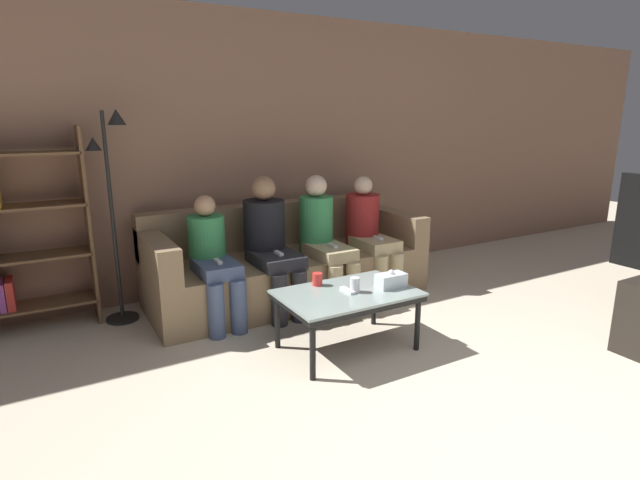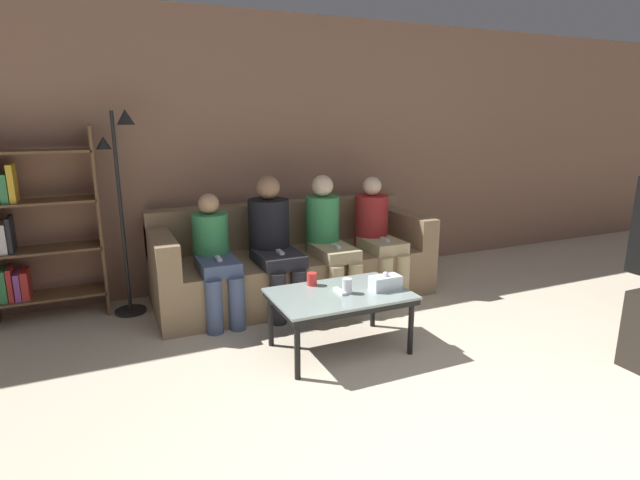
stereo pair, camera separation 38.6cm
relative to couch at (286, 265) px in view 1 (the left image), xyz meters
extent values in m
cube|color=#8C6651|center=(0.00, 0.55, 0.99)|extent=(12.00, 0.06, 2.60)
cube|color=#897051|center=(0.00, -0.06, -0.09)|extent=(2.52, 0.95, 0.43)
cube|color=#897051|center=(0.00, 0.32, 0.33)|extent=(2.52, 0.20, 0.41)
cube|color=#897051|center=(-1.17, -0.06, 0.27)|extent=(0.18, 0.95, 0.29)
cube|color=#897051|center=(1.17, -0.06, 0.27)|extent=(0.18, 0.95, 0.29)
cube|color=#8C9E99|center=(-0.10, -1.21, 0.12)|extent=(0.96, 0.63, 0.02)
cube|color=black|center=(-0.10, -1.21, 0.09)|extent=(0.94, 0.62, 0.04)
cylinder|color=black|center=(-0.53, -1.47, -0.12)|extent=(0.04, 0.04, 0.38)
cylinder|color=black|center=(0.33, -1.47, -0.12)|extent=(0.04, 0.04, 0.38)
cylinder|color=black|center=(-0.53, -0.94, -0.12)|extent=(0.04, 0.04, 0.38)
cylinder|color=black|center=(0.33, -0.94, -0.12)|extent=(0.04, 0.04, 0.38)
cylinder|color=silver|center=(-0.06, -1.24, 0.18)|extent=(0.07, 0.07, 0.11)
cylinder|color=red|center=(-0.22, -0.98, 0.18)|extent=(0.07, 0.07, 0.09)
cube|color=silver|center=(0.23, -1.28, 0.18)|extent=(0.22, 0.12, 0.10)
sphere|color=white|center=(0.23, -1.28, 0.24)|extent=(0.04, 0.04, 0.04)
cube|color=white|center=(-0.10, -1.21, 0.14)|extent=(0.04, 0.15, 0.02)
cube|color=brown|center=(-1.61, 0.32, 0.48)|extent=(0.02, 0.32, 1.58)
cube|color=brown|center=(-2.03, 0.32, -0.11)|extent=(0.84, 0.32, 0.02)
cube|color=#8E4293|center=(-2.26, 0.32, 0.01)|extent=(0.04, 0.24, 0.22)
cube|color=red|center=(-2.21, 0.32, 0.02)|extent=(0.05, 0.24, 0.23)
cube|color=brown|center=(-2.03, 0.32, 0.29)|extent=(0.84, 0.32, 0.02)
cube|color=brown|center=(-2.03, 0.32, 0.68)|extent=(0.84, 0.32, 0.02)
cube|color=brown|center=(-2.03, 0.32, 1.08)|extent=(0.84, 0.32, 0.02)
cylinder|color=black|center=(-1.44, 0.17, -0.30)|extent=(0.26, 0.26, 0.02)
cylinder|color=black|center=(-1.44, 0.17, 0.54)|extent=(0.03, 0.03, 1.70)
cone|color=black|center=(-1.34, 0.17, 1.34)|extent=(0.14, 0.14, 0.12)
cone|color=black|center=(-1.52, 0.21, 1.14)|extent=(0.12, 0.12, 0.10)
cylinder|color=#47567A|center=(-0.86, -0.56, -0.09)|extent=(0.13, 0.13, 0.43)
cylinder|color=#47567A|center=(-0.68, -0.56, -0.09)|extent=(0.13, 0.13, 0.43)
cube|color=#47567A|center=(-0.77, -0.33, 0.18)|extent=(0.30, 0.45, 0.10)
cylinder|color=#388E51|center=(-0.77, -0.11, 0.34)|extent=(0.30, 0.30, 0.43)
sphere|color=tan|center=(-0.77, -0.11, 0.64)|extent=(0.17, 0.17, 0.17)
cube|color=white|center=(-0.77, -0.38, 0.24)|extent=(0.04, 0.12, 0.02)
cylinder|color=#28282D|center=(-0.35, -0.58, -0.09)|extent=(0.13, 0.13, 0.43)
cylinder|color=#28282D|center=(-0.17, -0.58, -0.09)|extent=(0.13, 0.13, 0.43)
cube|color=#28282D|center=(-0.26, -0.35, 0.18)|extent=(0.36, 0.47, 0.10)
cylinder|color=black|center=(-0.26, -0.11, 0.38)|extent=(0.36, 0.36, 0.52)
sphere|color=#997051|center=(-0.26, -0.11, 0.75)|extent=(0.21, 0.21, 0.21)
cube|color=white|center=(-0.26, -0.39, 0.24)|extent=(0.04, 0.12, 0.02)
cylinder|color=tan|center=(0.17, -0.60, -0.09)|extent=(0.13, 0.13, 0.43)
cylinder|color=tan|center=(0.35, -0.60, -0.09)|extent=(0.13, 0.13, 0.43)
cube|color=tan|center=(0.26, -0.35, 0.18)|extent=(0.31, 0.49, 0.10)
cylinder|color=#388E51|center=(0.26, -0.11, 0.38)|extent=(0.31, 0.31, 0.51)
sphere|color=beige|center=(0.26, -0.11, 0.73)|extent=(0.20, 0.20, 0.20)
cube|color=white|center=(0.26, -0.40, 0.24)|extent=(0.04, 0.12, 0.02)
cylinder|color=tan|center=(0.68, -0.55, -0.09)|extent=(0.13, 0.13, 0.43)
cylinder|color=tan|center=(0.86, -0.55, -0.09)|extent=(0.13, 0.13, 0.43)
cube|color=tan|center=(0.77, -0.33, 0.18)|extent=(0.32, 0.44, 0.10)
cylinder|color=maroon|center=(0.77, -0.11, 0.37)|extent=(0.32, 0.32, 0.49)
sphere|color=beige|center=(0.77, -0.11, 0.70)|extent=(0.18, 0.18, 0.18)
cube|color=white|center=(0.77, -0.37, 0.24)|extent=(0.04, 0.12, 0.02)
camera|label=1|loc=(-1.93, -4.02, 1.35)|focal=28.00mm
camera|label=2|loc=(-1.59, -4.20, 1.35)|focal=28.00mm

